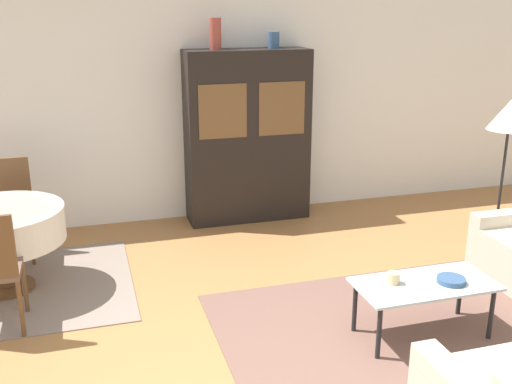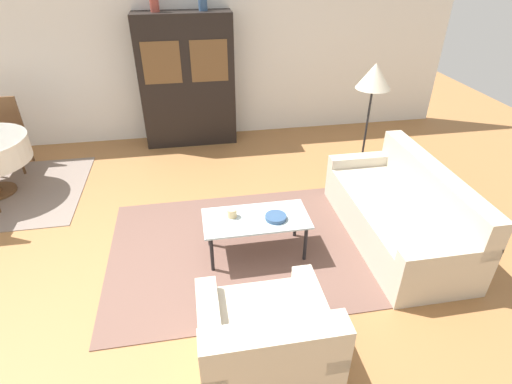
{
  "view_description": "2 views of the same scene",
  "coord_description": "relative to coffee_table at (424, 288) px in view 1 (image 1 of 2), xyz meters",
  "views": [
    {
      "loc": [
        -1.15,
        -3.15,
        2.45
      ],
      "look_at": [
        0.2,
        1.4,
        0.95
      ],
      "focal_mm": 42.0,
      "sensor_mm": 36.0,
      "label": 1
    },
    {
      "loc": [
        0.67,
        -2.79,
        2.77
      ],
      "look_at": [
        1.23,
        0.4,
        0.75
      ],
      "focal_mm": 28.0,
      "sensor_mm": 36.0,
      "label": 2
    }
  ],
  "objects": [
    {
      "name": "dining_chair_far",
      "position": [
        -3.13,
        2.51,
        0.17
      ],
      "size": [
        0.44,
        0.44,
        0.99
      ],
      "rotation": [
        0.0,
        0.0,
        3.14
      ],
      "color": "brown",
      "rests_on": "dining_rug"
    },
    {
      "name": "bowl",
      "position": [
        0.19,
        -0.05,
        0.07
      ],
      "size": [
        0.21,
        0.21,
        0.04
      ],
      "color": "#33517A",
      "rests_on": "coffee_table"
    },
    {
      "name": "area_rug",
      "position": [
        -0.15,
        0.07,
        -0.4
      ],
      "size": [
        2.75,
        2.08,
        0.01
      ],
      "color": "brown",
      "rests_on": "ground_plane"
    },
    {
      "name": "wall_back",
      "position": [
        -1.23,
        3.23,
        0.95
      ],
      "size": [
        10.0,
        0.06,
        2.7
      ],
      "color": "white",
      "rests_on": "ground_plane"
    },
    {
      "name": "display_cabinet",
      "position": [
        -0.55,
        2.96,
        0.59
      ],
      "size": [
        1.41,
        0.45,
        1.97
      ],
      "color": "black",
      "rests_on": "ground_plane"
    },
    {
      "name": "vase_tall",
      "position": [
        -0.9,
        2.96,
        1.74
      ],
      "size": [
        0.13,
        0.13,
        0.34
      ],
      "color": "#9E4238",
      "rests_on": "display_cabinet"
    },
    {
      "name": "cup",
      "position": [
        -0.23,
        0.06,
        0.09
      ],
      "size": [
        0.1,
        0.1,
        0.09
      ],
      "color": "tan",
      "rests_on": "coffee_table"
    },
    {
      "name": "floor_lamp",
      "position": [
        1.71,
        1.37,
        0.94
      ],
      "size": [
        0.43,
        0.43,
        1.55
      ],
      "color": "black",
      "rests_on": "ground_plane"
    },
    {
      "name": "dining_rug",
      "position": [
        -3.16,
        1.7,
        -0.4
      ],
      "size": [
        2.23,
        1.76,
        0.01
      ],
      "color": "gray",
      "rests_on": "ground_plane"
    },
    {
      "name": "coffee_table",
      "position": [
        0.0,
        0.0,
        0.0
      ],
      "size": [
        1.06,
        0.51,
        0.44
      ],
      "color": "black",
      "rests_on": "area_rug"
    },
    {
      "name": "vase_short",
      "position": [
        -0.24,
        2.96,
        1.66
      ],
      "size": [
        0.12,
        0.12,
        0.18
      ],
      "color": "#33517A",
      "rests_on": "display_cabinet"
    }
  ]
}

